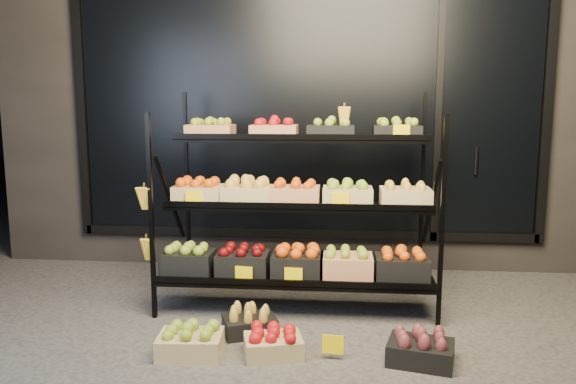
# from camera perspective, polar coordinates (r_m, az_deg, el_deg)

# --- Properties ---
(ground) EXTENTS (24.00, 24.00, 0.00)m
(ground) POSITION_cam_1_polar(r_m,az_deg,el_deg) (3.99, 0.30, -14.04)
(ground) COLOR #514F4C
(ground) RESTS_ON ground
(building) EXTENTS (6.00, 2.08, 3.50)m
(building) POSITION_cam_1_polar(r_m,az_deg,el_deg) (6.26, 2.40, 10.63)
(building) COLOR #2D2826
(building) RESTS_ON ground
(display_rack) EXTENTS (2.18, 1.02, 1.66)m
(display_rack) POSITION_cam_1_polar(r_m,az_deg,el_deg) (4.34, 0.84, -1.31)
(display_rack) COLOR black
(display_rack) RESTS_ON ground
(tag_floor_b) EXTENTS (0.13, 0.01, 0.12)m
(tag_floor_b) POSITION_cam_1_polar(r_m,az_deg,el_deg) (3.59, 4.56, -15.76)
(tag_floor_b) COLOR #EDC600
(tag_floor_b) RESTS_ON ground
(floor_crate_left) EXTENTS (0.41, 0.32, 0.20)m
(floor_crate_left) POSITION_cam_1_polar(r_m,az_deg,el_deg) (3.68, -9.90, -14.66)
(floor_crate_left) COLOR tan
(floor_crate_left) RESTS_ON ground
(floor_crate_midleft) EXTENTS (0.42, 0.36, 0.18)m
(floor_crate_midleft) POSITION_cam_1_polar(r_m,az_deg,el_deg) (3.95, -3.92, -13.00)
(floor_crate_midleft) COLOR black
(floor_crate_midleft) RESTS_ON ground
(floor_crate_midright) EXTENTS (0.40, 0.34, 0.19)m
(floor_crate_midright) POSITION_cam_1_polar(r_m,az_deg,el_deg) (3.62, -1.50, -15.02)
(floor_crate_midright) COLOR tan
(floor_crate_midright) RESTS_ON ground
(floor_crate_right) EXTENTS (0.44, 0.37, 0.20)m
(floor_crate_right) POSITION_cam_1_polar(r_m,az_deg,el_deg) (3.62, 13.32, -15.21)
(floor_crate_right) COLOR black
(floor_crate_right) RESTS_ON ground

